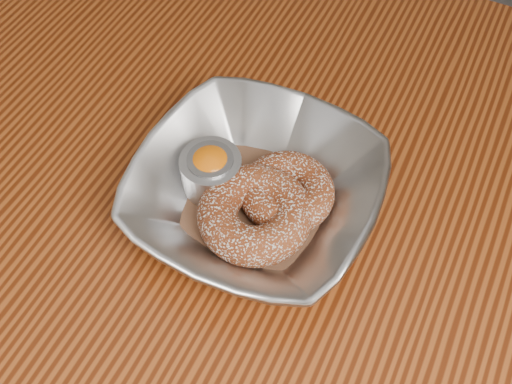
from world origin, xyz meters
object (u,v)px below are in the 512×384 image
at_px(ramekin, 211,171).
at_px(donut_back, 287,192).
at_px(donut_front, 255,214).
at_px(table, 244,222).
at_px(serving_bowl, 256,192).

bearing_deg(ramekin, donut_back, 9.97).
bearing_deg(ramekin, donut_front, -22.54).
relative_size(table, donut_back, 12.67).
bearing_deg(donut_back, ramekin, -170.03).
bearing_deg(donut_front, table, 127.16).
relative_size(donut_back, donut_front, 0.85).
xyz_separation_m(donut_back, ramekin, (-0.08, -0.01, 0.01)).
distance_m(serving_bowl, donut_front, 0.03).
bearing_deg(serving_bowl, donut_back, 30.87).
xyz_separation_m(donut_back, donut_front, (-0.02, -0.04, 0.00)).
xyz_separation_m(serving_bowl, donut_back, (0.03, 0.02, -0.00)).
distance_m(serving_bowl, ramekin, 0.05).
relative_size(serving_bowl, ramekin, 3.89).
bearing_deg(donut_front, donut_back, 67.46).
distance_m(donut_back, ramekin, 0.08).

